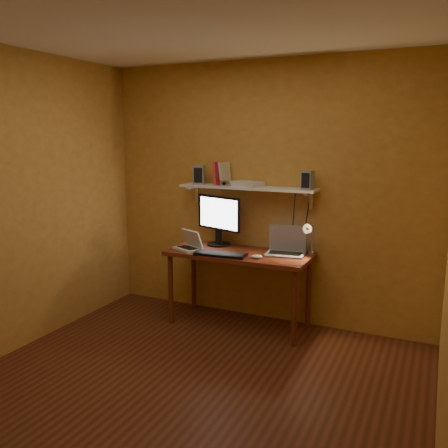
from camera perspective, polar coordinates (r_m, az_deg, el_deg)
The scene contains 14 objects.
room at distance 3.33m, azimuth -4.63°, elevation 0.74°, with size 3.44×3.24×2.64m.
desk at distance 4.65m, azimuth 1.82°, elevation -4.42°, with size 1.40×0.60×0.75m.
wall_shelf at distance 4.70m, azimuth 2.80°, elevation 4.35°, with size 1.40×0.25×0.21m.
monitor at distance 4.87m, azimuth -0.65°, elevation 0.75°, with size 0.55×0.30×0.51m.
laptop at distance 4.57m, azimuth 7.50°, elevation -2.74°, with size 0.39×0.30×0.27m.
netbook at distance 4.74m, azimuth -4.14°, elevation -2.41°, with size 0.32×0.29×0.20m.
keyboard at distance 4.49m, azimuth -0.44°, elevation -3.66°, with size 0.50×0.17×0.03m, color black.
mouse at distance 4.39m, azimuth 3.96°, elevation -3.93°, with size 0.10×0.07×0.04m, color silver.
desk_lamp at distance 4.49m, azimuth 10.25°, elevation -1.26°, with size 0.09×0.23×0.38m.
speaker_left at distance 4.89m, azimuth -3.00°, elevation 5.93°, with size 0.11×0.11×0.19m, color gray.
speaker_right at distance 4.48m, azimuth 10.04°, elevation 5.23°, with size 0.10×0.10×0.18m, color gray.
books at distance 4.82m, azimuth -0.25°, elevation 6.11°, with size 0.15×0.17×0.24m.
shelf_camera at distance 4.71m, azimuth 0.08°, elevation 4.92°, with size 0.10×0.04×0.06m.
router at distance 4.70m, azimuth 2.80°, elevation 4.86°, with size 0.30×0.20×0.05m, color silver.
Camera 1 is at (1.63, -2.85, 1.87)m, focal length 38.00 mm.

